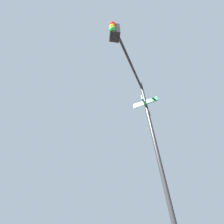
% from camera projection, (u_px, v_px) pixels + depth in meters
% --- Properties ---
extents(traffic_signal_near, '(2.21, 2.92, 6.31)m').
position_uv_depth(traffic_signal_near, '(137.00, 90.00, 4.41)').
color(traffic_signal_near, black).
rests_on(traffic_signal_near, ground_plane).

